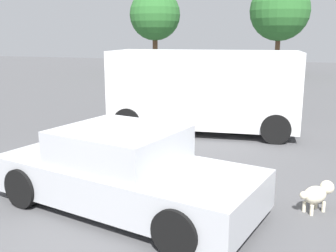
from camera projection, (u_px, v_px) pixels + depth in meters
ground_plane at (132, 215)px, 6.06m from camera, size 80.00×80.00×0.00m
sedan_foreground at (125, 172)px, 6.23m from camera, size 4.50×2.61×1.28m
dog at (317, 193)px, 6.12m from camera, size 0.52×0.55×0.46m
van_white at (204, 89)px, 11.16m from camera, size 5.34×2.70×2.28m
tree_back_left at (155, 15)px, 30.17m from camera, size 3.86×3.86×6.23m
tree_back_center at (280, 11)px, 27.35m from camera, size 4.13×4.13×6.48m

